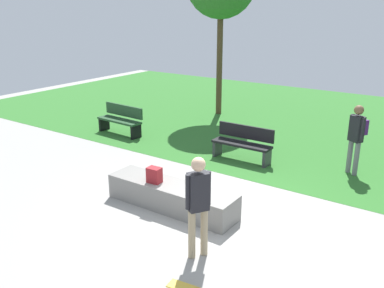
# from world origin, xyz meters

# --- Properties ---
(ground_plane) EXTENTS (28.00, 28.00, 0.00)m
(ground_plane) POSITION_xyz_m (0.00, 0.00, 0.00)
(ground_plane) COLOR gray
(grass_lawn) EXTENTS (26.60, 11.83, 0.01)m
(grass_lawn) POSITION_xyz_m (0.00, 8.08, 0.00)
(grass_lawn) COLOR #2D6B28
(grass_lawn) RESTS_ON ground_plane
(concrete_ledge) EXTENTS (2.82, 0.71, 0.51)m
(concrete_ledge) POSITION_xyz_m (-0.92, 0.04, 0.26)
(concrete_ledge) COLOR gray
(concrete_ledge) RESTS_ON ground_plane
(backpack_on_ledge) EXTENTS (0.29, 0.22, 0.32)m
(backpack_on_ledge) POSITION_xyz_m (-1.26, -0.07, 0.67)
(backpack_on_ledge) COLOR maroon
(backpack_on_ledge) RESTS_ON concrete_ledge
(skater_performing_trick) EXTENTS (0.34, 0.38, 1.73)m
(skater_performing_trick) POSITION_xyz_m (0.48, -1.09, 1.01)
(skater_performing_trick) COLOR tan
(skater_performing_trick) RESTS_ON ground_plane
(park_bench_center_lawn) EXTENTS (1.60, 0.48, 0.91)m
(park_bench_center_lawn) POSITION_xyz_m (-1.06, 3.34, 0.48)
(park_bench_center_lawn) COLOR black
(park_bench_center_lawn) RESTS_ON ground_plane
(park_bench_by_oak) EXTENTS (1.62, 0.56, 0.91)m
(park_bench_by_oak) POSITION_xyz_m (-5.38, 3.25, 0.48)
(park_bench_by_oak) COLOR #1E4223
(park_bench_by_oak) RESTS_ON ground_plane
(pedestrian_with_backpack) EXTENTS (0.43, 0.44, 1.71)m
(pedestrian_with_backpack) POSITION_xyz_m (1.61, 4.00, 1.03)
(pedestrian_with_backpack) COLOR slate
(pedestrian_with_backpack) RESTS_ON ground_plane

